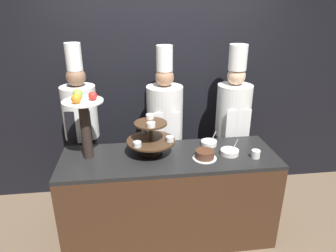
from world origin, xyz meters
TOP-DOWN VIEW (x-y plane):
  - wall_back at (0.00, 1.26)m, footprint 10.00×0.06m
  - buffet_counter at (0.00, 0.33)m, footprint 1.96×0.65m
  - tiered_stand at (-0.16, 0.39)m, footprint 0.44×0.44m
  - fruit_pedestal at (-0.72, 0.39)m, footprint 0.34×0.34m
  - cake_round at (0.30, 0.23)m, footprint 0.21×0.21m
  - cup_white at (0.76, 0.19)m, footprint 0.08×0.08m
  - serving_bowl_near at (0.55, 0.28)m, footprint 0.17×0.17m
  - serving_bowl_far at (0.41, 0.50)m, footprint 0.15×0.15m
  - chef_left at (-0.84, 0.89)m, footprint 0.35×0.35m
  - chef_center_left at (0.02, 0.89)m, footprint 0.38×0.38m
  - chef_center_right at (0.78, 0.89)m, footprint 0.37×0.37m

SIDE VIEW (x-z plane):
  - buffet_counter at x=0.00m, z-range 0.00..0.89m
  - serving_bowl_far at x=0.41m, z-range 0.84..0.98m
  - serving_bowl_near at x=0.55m, z-range 0.84..0.98m
  - cup_white at x=0.76m, z-range 0.89..0.96m
  - cake_round at x=0.30m, z-range 0.89..0.96m
  - chef_center_left at x=0.02m, z-range 0.06..1.85m
  - chef_center_right at x=0.78m, z-range 0.07..1.86m
  - chef_left at x=-0.84m, z-range 0.07..1.90m
  - tiered_stand at x=-0.16m, z-range 0.88..1.23m
  - fruit_pedestal at x=-0.72m, z-range 0.97..1.58m
  - wall_back at x=0.00m, z-range 0.00..2.80m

